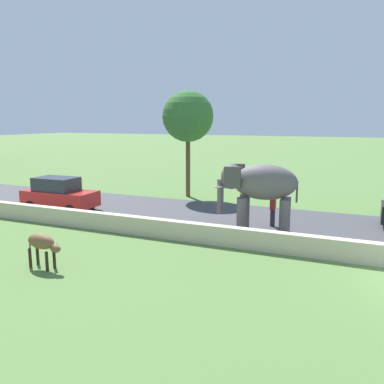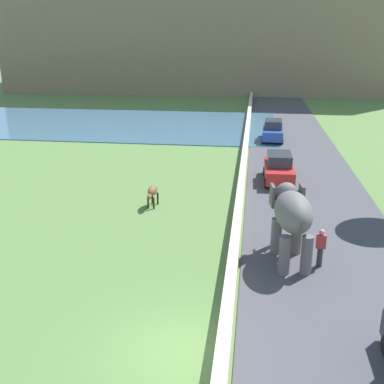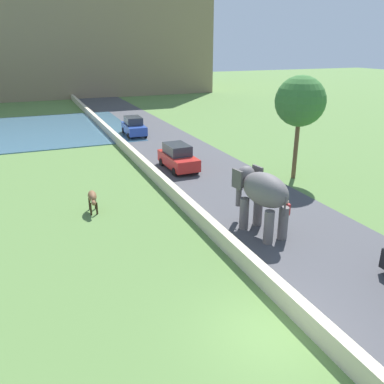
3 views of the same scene
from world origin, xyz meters
TOP-DOWN VIEW (x-y plane):
  - ground_plane at (0.00, 0.00)m, footprint 220.00×220.00m
  - road_surface at (5.00, 20.00)m, footprint 7.00×120.00m
  - barrier_wall at (1.20, 18.00)m, footprint 0.40×110.00m
  - hill_distant at (-6.00, 72.82)m, footprint 64.00×28.00m
  - elephant at (3.39, 6.22)m, footprint 1.76×3.55m
  - person_beside_elephant at (4.56, 5.85)m, footprint 0.36×0.22m
  - car_red at (3.42, 17.07)m, footprint 1.85×4.03m
  - car_blue at (3.43, 29.08)m, footprint 1.92×4.06m
  - cow_brown at (-3.42, 11.70)m, footprint 0.52×1.40m
  - tree_near at (9.84, 12.37)m, footprint 3.16×3.16m

SIDE VIEW (x-z plane):
  - ground_plane at x=0.00m, z-range 0.00..0.00m
  - road_surface at x=5.00m, z-range 0.00..0.06m
  - barrier_wall at x=1.20m, z-range 0.00..0.77m
  - cow_brown at x=-3.42m, z-range 0.26..1.41m
  - person_beside_elephant at x=4.56m, z-range 0.06..1.69m
  - car_red at x=3.42m, z-range 0.00..1.80m
  - car_blue at x=3.43m, z-range 0.00..1.80m
  - elephant at x=3.39m, z-range 0.54..3.53m
  - tree_near at x=9.84m, z-range 1.70..8.31m
  - hill_distant at x=-6.00m, z-range 0.00..27.54m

